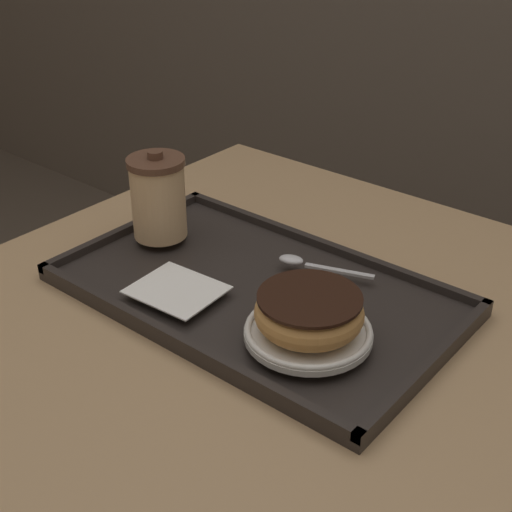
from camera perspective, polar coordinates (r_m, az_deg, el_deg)
The scene contains 7 objects.
cafe_table at distance 1.06m, azimuth -0.04°, elevation -11.47°, with size 0.81×0.87×0.71m.
serving_tray at distance 0.96m, azimuth 0.00°, elevation -2.94°, with size 0.53×0.32×0.02m.
napkin_paper at distance 0.94m, azimuth -6.35°, elevation -2.69°, with size 0.12×0.10×0.00m.
coffee_cup_front at distance 1.05m, azimuth -7.83°, elevation 4.70°, with size 0.08×0.08×0.13m.
plate_with_chocolate_donut at distance 0.85m, azimuth 4.20°, elevation -6.04°, with size 0.15×0.15×0.01m.
donut_chocolate_glazed at distance 0.83m, azimuth 4.27°, elevation -4.44°, with size 0.13×0.13×0.04m.
spoon at distance 0.99m, azimuth 3.97°, elevation -0.58°, with size 0.13×0.06×0.01m.
Camera 1 is at (0.51, -0.62, 1.23)m, focal length 50.00 mm.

